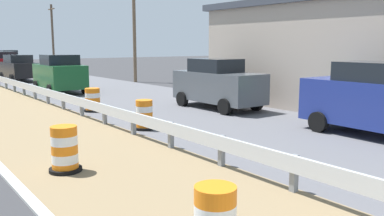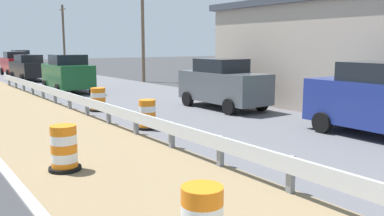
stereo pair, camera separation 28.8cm
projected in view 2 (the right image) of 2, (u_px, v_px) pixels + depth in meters
The scene contains 11 objects.
traffic_barrel_close at pixel (64, 150), 8.63m from camera, with size 0.69×0.69×0.99m.
traffic_barrel_mid at pixel (147, 116), 12.90m from camera, with size 0.67×0.67×0.95m.
traffic_barrel_far at pixel (98, 101), 16.47m from camera, with size 0.74×0.74×0.95m.
car_lead_near_lane at pixel (28, 68), 30.48m from camera, with size 2.08×4.51×1.97m.
car_trailing_near_lane at pixel (223, 84), 17.06m from camera, with size 1.95×4.30×2.11m.
car_lead_far_lane at pixel (16, 63), 35.77m from camera, with size 2.22×4.80×2.11m.
car_mid_far_lane at pixel (21, 59), 46.82m from camera, with size 2.09×4.55×2.10m.
car_trailing_far_lane at pixel (68, 74), 22.89m from camera, with size 2.21×4.17×2.15m.
utility_pole_mid at pixel (143, 30), 29.05m from camera, with size 0.24×1.80×7.24m.
utility_pole_far at pixel (64, 36), 44.68m from camera, with size 0.24×1.80×7.07m.
bush_roadside at pixel (364, 99), 14.32m from camera, with size 2.13×2.13×1.58m, color #337533.
Camera 2 is at (-2.83, 0.18, 2.68)m, focal length 37.63 mm.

